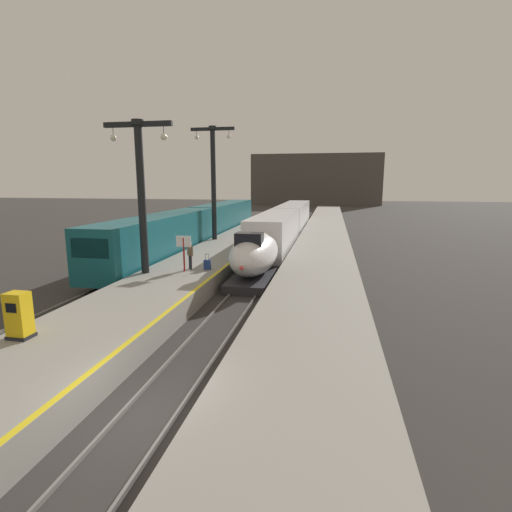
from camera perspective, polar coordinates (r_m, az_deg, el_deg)
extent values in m
plane|color=#33302D|center=(11.72, -15.84, -22.07)|extent=(260.00, 260.00, 0.00)
cube|color=gray|center=(35.06, -3.67, 1.30)|extent=(4.80, 110.00, 1.05)
cube|color=gray|center=(33.96, 9.68, 0.86)|extent=(4.80, 110.00, 1.05)
cube|color=yellow|center=(34.48, -0.01, 2.05)|extent=(0.20, 107.80, 0.01)
cube|color=slate|center=(37.14, 2.34, 1.12)|extent=(0.08, 110.00, 0.12)
cube|color=slate|center=(36.95, 4.64, 1.04)|extent=(0.08, 110.00, 0.12)
cube|color=slate|center=(39.16, -9.46, 1.48)|extent=(0.08, 110.00, 0.12)
cube|color=slate|center=(38.66, -7.38, 1.42)|extent=(0.08, 110.00, 0.12)
ellipsoid|color=silver|center=(24.79, -0.18, 0.43)|extent=(2.78, 7.62, 2.56)
cube|color=#28282D|center=(24.75, -0.34, -3.27)|extent=(2.46, 6.47, 0.55)
cube|color=black|center=(22.96, -1.00, 2.30)|extent=(1.59, 1.00, 0.90)
sphere|color=#F24C4C|center=(21.25, -2.12, -1.74)|extent=(0.28, 0.28, 0.28)
cube|color=silver|center=(33.81, 2.86, 3.61)|extent=(2.90, 14.00, 3.05)
cube|color=black|center=(33.97, 0.49, 4.59)|extent=(0.04, 11.90, 0.80)
cube|color=black|center=(33.58, 5.28, 4.47)|extent=(0.04, 11.90, 0.80)
cube|color=silver|center=(33.99, 2.84, 1.48)|extent=(2.92, 13.30, 0.24)
cube|color=black|center=(29.73, 1.61, -0.88)|extent=(2.03, 2.20, 0.56)
cube|color=black|center=(38.46, 3.78, 1.77)|extent=(2.03, 2.20, 0.56)
cube|color=silver|center=(50.21, 5.56, 5.91)|extent=(2.90, 18.00, 3.05)
cube|color=black|center=(50.32, 3.95, 6.58)|extent=(0.04, 15.84, 0.80)
cube|color=black|center=(50.06, 7.19, 6.49)|extent=(0.04, 15.84, 0.80)
cube|color=black|center=(44.36, 4.76, 2.95)|extent=(2.03, 2.20, 0.56)
cube|color=black|center=(56.45, 6.12, 4.60)|extent=(2.03, 2.20, 0.56)
cube|color=#145660|center=(30.77, -13.78, 2.75)|extent=(2.85, 18.00, 3.30)
cube|color=black|center=(22.95, -23.15, 1.05)|extent=(2.28, 0.08, 1.10)
cube|color=black|center=(31.32, -16.14, 3.69)|extent=(0.04, 15.30, 0.90)
cube|color=black|center=(30.15, -11.40, 3.64)|extent=(0.04, 15.30, 0.90)
cube|color=black|center=(26.09, -18.84, -3.16)|extent=(2.00, 2.00, 0.52)
cube|color=black|center=(36.31, -9.88, 1.06)|extent=(2.00, 2.00, 0.52)
cube|color=#145660|center=(48.19, -4.53, 5.82)|extent=(2.85, 18.00, 3.30)
cylinder|color=black|center=(23.22, -16.40, 8.04)|extent=(0.44, 0.44, 8.60)
cylinder|color=black|center=(23.43, -16.97, 18.22)|extent=(0.68, 0.68, 0.30)
cube|color=black|center=(23.41, -16.95, 17.98)|extent=(4.00, 0.24, 0.28)
cylinder|color=black|center=(24.09, -20.21, 16.74)|extent=(0.03, 0.03, 0.60)
sphere|color=#EFEACC|center=(24.05, -20.15, 15.91)|extent=(0.36, 0.36, 0.36)
cylinder|color=black|center=(22.73, -13.39, 17.49)|extent=(0.03, 0.03, 0.60)
sphere|color=#EFEACC|center=(22.69, -13.35, 16.61)|extent=(0.36, 0.36, 0.36)
cylinder|color=black|center=(36.12, -6.24, 10.43)|extent=(0.44, 0.44, 10.11)
cylinder|color=black|center=(36.43, -6.40, 18.17)|extent=(0.68, 0.68, 0.30)
cube|color=black|center=(36.42, -6.40, 18.01)|extent=(4.00, 0.24, 0.28)
cylinder|color=black|center=(36.84, -8.72, 17.32)|extent=(0.03, 0.03, 0.60)
sphere|color=#EFEACC|center=(36.80, -8.70, 16.78)|extent=(0.36, 0.36, 0.36)
cylinder|color=black|center=(35.96, -3.99, 17.58)|extent=(0.03, 0.03, 0.60)
sphere|color=#EFEACC|center=(35.92, -3.98, 17.03)|extent=(0.36, 0.36, 0.36)
cylinder|color=#23232D|center=(23.94, -9.51, -0.96)|extent=(0.13, 0.13, 0.85)
cylinder|color=#23232D|center=(24.09, -9.67, -0.89)|extent=(0.13, 0.13, 0.85)
cube|color=brown|center=(23.88, -9.64, 0.80)|extent=(0.42, 0.43, 0.62)
cylinder|color=brown|center=(23.67, -9.42, 0.60)|extent=(0.09, 0.09, 0.58)
cylinder|color=brown|center=(24.11, -9.86, 0.77)|extent=(0.09, 0.09, 0.58)
sphere|color=tan|center=(23.81, -9.68, 1.80)|extent=(0.22, 0.22, 0.22)
cube|color=navy|center=(23.76, -7.15, -1.29)|extent=(0.40, 0.22, 0.60)
cylinder|color=#262628|center=(23.69, -7.41, -0.15)|extent=(0.02, 0.02, 0.36)
cylinder|color=#262628|center=(23.63, -6.95, -0.16)|extent=(0.02, 0.02, 0.36)
cube|color=#262628|center=(23.63, -7.19, 0.30)|extent=(0.22, 0.03, 0.02)
cube|color=yellow|center=(15.52, -31.40, -7.43)|extent=(0.70, 0.56, 1.60)
cube|color=black|center=(15.23, -32.25, -6.47)|extent=(0.40, 0.02, 0.32)
cube|color=black|center=(15.75, -31.14, -10.00)|extent=(0.76, 0.62, 0.12)
cylinder|color=maroon|center=(23.42, -10.51, 0.18)|extent=(0.10, 0.10, 2.00)
cube|color=white|center=(23.28, -10.57, 2.12)|extent=(0.90, 0.06, 0.64)
cube|color=#4C4742|center=(110.81, 8.67, 11.02)|extent=(36.00, 2.00, 14.00)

